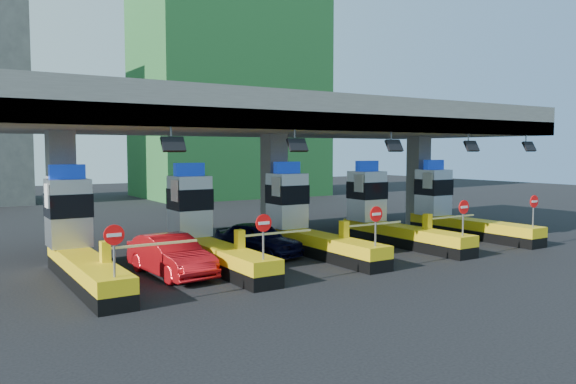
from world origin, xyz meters
TOP-DOWN VIEW (x-y plane):
  - ground at (0.00, 0.00)m, footprint 120.00×120.00m
  - toll_canopy at (0.00, 2.87)m, footprint 28.00×12.09m
  - toll_lane_far_left at (-10.00, 0.28)m, footprint 4.43×8.00m
  - toll_lane_left at (-5.00, 0.28)m, footprint 4.43×8.00m
  - toll_lane_center at (0.00, 0.28)m, footprint 4.43×8.00m
  - toll_lane_right at (5.00, 0.28)m, footprint 4.43×8.00m
  - toll_lane_far_right at (10.00, 0.28)m, footprint 4.43×8.00m
  - bg_building_scaffold at (12.00, 32.00)m, footprint 18.00×12.00m
  - van at (-2.25, 0.66)m, footprint 2.86×4.75m
  - red_car at (-6.95, -1.04)m, footprint 2.05×4.78m

SIDE VIEW (x-z plane):
  - ground at x=0.00m, z-range 0.00..0.00m
  - van at x=-2.25m, z-range 0.00..1.51m
  - red_car at x=-6.95m, z-range 0.00..1.53m
  - toll_lane_far_left at x=-10.00m, z-range -0.68..3.47m
  - toll_lane_left at x=-5.00m, z-range -0.68..3.47m
  - toll_lane_center at x=0.00m, z-range -0.68..3.47m
  - toll_lane_right at x=5.00m, z-range -0.68..3.47m
  - toll_lane_far_right at x=10.00m, z-range -0.68..3.47m
  - toll_canopy at x=0.00m, z-range 2.63..9.63m
  - bg_building_scaffold at x=12.00m, z-range 0.00..28.00m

